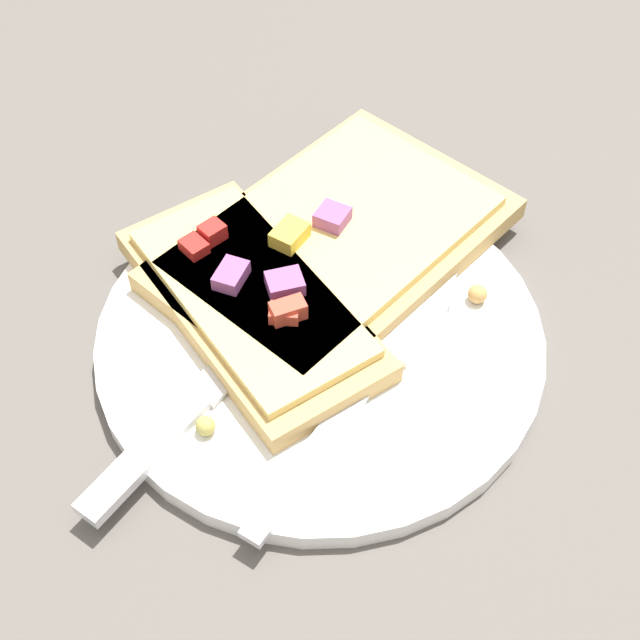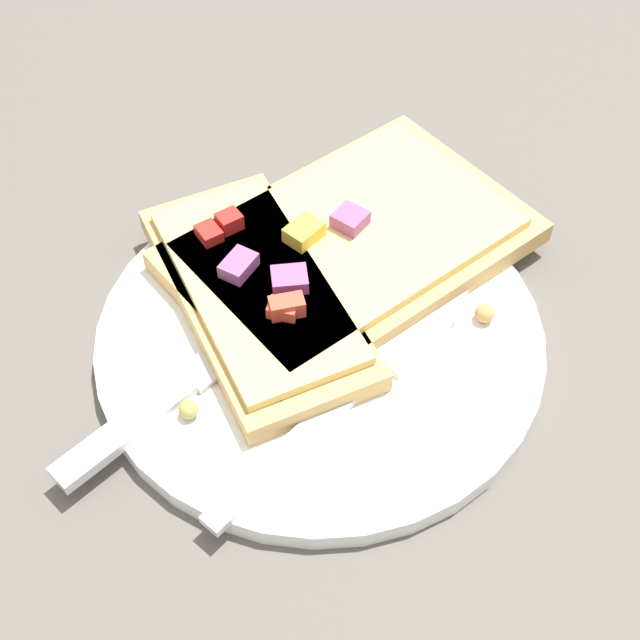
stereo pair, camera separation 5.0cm
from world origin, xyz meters
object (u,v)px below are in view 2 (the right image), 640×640
knife (201,372)px  pizza_slice_main (350,244)px  fork (364,379)px  pizza_slice_corner (256,292)px  plate (320,338)px

knife → pizza_slice_main: (0.08, -0.10, 0.01)m
knife → pizza_slice_main: pizza_slice_main is taller
knife → pizza_slice_main: bearing=2.2°
fork → pizza_slice_corner: 0.08m
plate → fork: (-0.04, -0.02, 0.01)m
pizza_slice_main → plate: bearing=34.8°
pizza_slice_corner → knife: bearing=126.3°
fork → pizza_slice_main: size_ratio=0.70×
fork → pizza_slice_main: 0.10m
fork → knife: knife is taller
plate → pizza_slice_corner: size_ratio=1.32×
knife → fork: bearing=-48.5°
knife → pizza_slice_main: 0.12m
pizza_slice_main → fork: bearing=54.8°
plate → fork: size_ratio=1.46×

